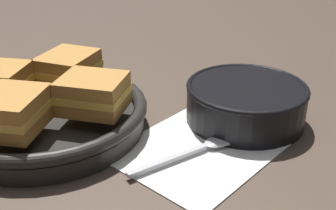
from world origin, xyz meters
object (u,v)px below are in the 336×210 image
at_px(skillet, 48,116).
at_px(sandwich_near_left, 12,111).
at_px(soup_bowl, 246,100).
at_px(sandwich_near_right, 93,94).
at_px(sandwich_far_left, 69,69).
at_px(spoon, 208,145).

bearing_deg(skillet, sandwich_near_left, -157.54).
xyz_separation_m(soup_bowl, sandwich_near_right, (-0.16, 0.14, 0.03)).
bearing_deg(sandwich_near_left, sandwich_far_left, 22.46).
bearing_deg(soup_bowl, spoon, -179.07).
relative_size(sandwich_near_left, sandwich_far_left, 1.06).
xyz_separation_m(soup_bowl, sandwich_far_left, (-0.13, 0.23, 0.03)).
distance_m(spoon, sandwich_near_left, 0.25).
distance_m(sandwich_near_left, sandwich_far_left, 0.15).
bearing_deg(soup_bowl, skillet, 132.94).
distance_m(soup_bowl, sandwich_near_right, 0.22).
xyz_separation_m(sandwich_near_left, sandwich_near_right, (0.10, -0.04, 0.00)).
distance_m(spoon, sandwich_near_right, 0.16).
bearing_deg(sandwich_far_left, soup_bowl, -61.95).
xyz_separation_m(spoon, skillet, (-0.09, 0.21, 0.01)).
relative_size(spoon, skillet, 0.59).
bearing_deg(sandwich_far_left, sandwich_near_left, -157.54).
relative_size(sandwich_near_left, sandwich_near_right, 1.02).
height_order(spoon, skillet, skillet).
relative_size(skillet, sandwich_near_left, 2.58).
distance_m(skillet, sandwich_far_left, 0.09).
bearing_deg(sandwich_near_right, sandwich_far_left, 67.46).
xyz_separation_m(skillet, sandwich_far_left, (0.07, 0.03, 0.04)).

